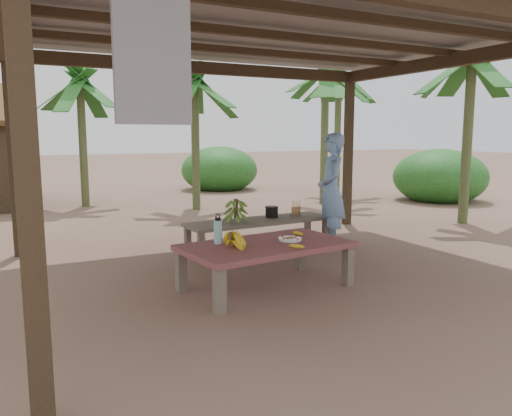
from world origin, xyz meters
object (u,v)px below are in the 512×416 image
plate (290,239)px  woman (331,191)px  cooking_pot (272,212)px  work_table (266,249)px  bench (260,223)px  water_flask (218,231)px  ripe_banana_bunch (231,240)px

plate → woman: woman is taller
woman → cooking_pot: bearing=-94.1°
work_table → bench: work_table is taller
plate → bench: bearing=74.0°
cooking_pot → bench: bearing=-161.7°
water_flask → plate: bearing=-16.8°
plate → woman: (1.50, 1.35, 0.33)m
bench → water_flask: 1.92m
water_flask → work_table: bearing=-25.4°
cooking_pot → work_table: bearing=-120.2°
ripe_banana_bunch → cooking_pot: 2.33m
plate → cooking_pot: 1.89m
ripe_banana_bunch → cooking_pot: size_ratio=1.65×
bench → cooking_pot: (0.24, 0.08, 0.13)m
plate → cooking_pot: size_ratio=1.40×
water_flask → cooking_pot: bearing=45.6°
cooking_pot → woman: 0.93m
work_table → water_flask: 0.56m
plate → woman: bearing=42.0°
ripe_banana_bunch → water_flask: (-0.02, 0.29, 0.04)m
bench → woman: 1.16m
bench → ripe_banana_bunch: bearing=-128.9°
water_flask → woman: bearing=26.3°
ripe_banana_bunch → work_table: bearing=8.2°
ripe_banana_bunch → woman: size_ratio=0.18×
cooking_pot → ripe_banana_bunch: bearing=-129.0°
ripe_banana_bunch → water_flask: bearing=94.4°
bench → cooking_pot: size_ratio=11.99×
work_table → bench: size_ratio=0.85×
bench → plate: plate is taller
cooking_pot → woman: bearing=-27.3°
water_flask → cooking_pot: size_ratio=1.75×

